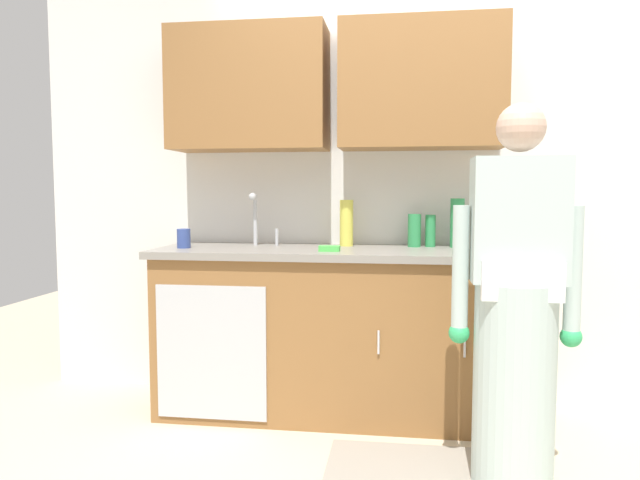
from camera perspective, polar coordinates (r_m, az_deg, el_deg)
name	(u,v)px	position (r m, az deg, el deg)	size (l,w,h in m)	color
ground_plane	(434,477)	(2.84, 11.05, -21.68)	(9.00, 9.00, 0.00)	beige
kitchen_wall_with_uppers	(406,155)	(3.54, 8.33, 8.19)	(4.80, 0.44, 2.70)	silver
counter_cabinet	(330,335)	(3.36, 0.96, -9.19)	(1.90, 0.62, 0.90)	brown
countertop	(330,252)	(3.28, 1.02, -1.19)	(1.96, 0.66, 0.04)	gray
sink	(256,250)	(3.37, -6.26, -0.97)	(0.50, 0.36, 0.35)	#B7BABF
person_at_sink	(515,326)	(2.62, 18.50, -7.96)	(0.55, 0.34, 1.62)	white
floor_mat	(415,469)	(2.88, 9.22, -21.13)	(0.80, 0.50, 0.01)	gray
bottle_water_short	(430,231)	(3.44, 10.70, 0.89)	(0.06, 0.06, 0.19)	#2D8C4C
bottle_soap	(482,226)	(3.50, 15.49, 1.32)	(0.07, 0.07, 0.24)	#2D8C4C
bottle_dish_liquid	(457,223)	(3.43, 13.22, 1.62)	(0.08, 0.08, 0.28)	#2D8C4C
bottle_water_tall	(346,223)	(3.43, 2.59, 1.67)	(0.08, 0.08, 0.27)	#D8D14C
bottle_cleaner_spray	(414,230)	(3.42, 9.17, 0.92)	(0.07, 0.07, 0.19)	#2D8C4C
cup_by_sink	(184,238)	(3.40, -13.13, 0.15)	(0.08, 0.08, 0.11)	#33478C
knife_on_counter	(487,253)	(3.14, 15.93, -1.21)	(0.24, 0.02, 0.01)	silver
sponge	(329,248)	(3.13, 0.92, -0.83)	(0.11, 0.07, 0.03)	#4CBF4C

